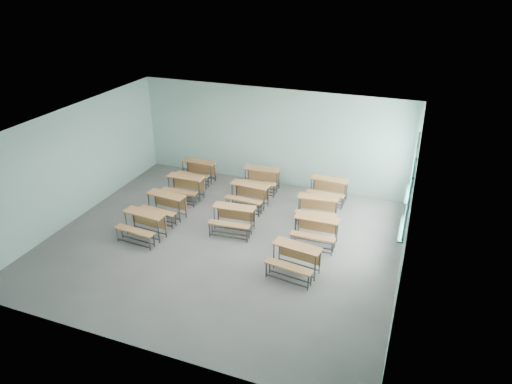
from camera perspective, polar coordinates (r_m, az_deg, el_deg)
room at (r=11.45m, az=-3.98°, el=0.57°), size 9.04×8.04×3.24m
desk_unit_r0c0 at (r=12.49m, az=-13.97°, el=-3.66°), size 1.21×0.86×0.72m
desk_unit_r0c2 at (r=10.81m, az=4.90°, el=-8.01°), size 1.24×0.92×0.72m
desk_unit_r1c0 at (r=13.32m, az=-11.35°, el=-1.36°), size 1.21×0.86×0.72m
desk_unit_r1c1 at (r=12.43m, az=-2.88°, el=-2.98°), size 1.22×0.87×0.72m
desk_unit_r1c2 at (r=11.98m, az=7.49°, el=-4.42°), size 1.16×0.79×0.72m
desk_unit_r2c0 at (r=14.33m, az=-8.94°, el=0.92°), size 1.16×0.79×0.72m
desk_unit_r2c1 at (r=13.65m, az=-0.94°, el=-0.09°), size 1.19×0.84×0.72m
desk_unit_r2c2 at (r=13.03m, az=7.68°, el=-1.71°), size 1.23×0.89×0.72m
desk_unit_r3c0 at (r=15.42m, az=-7.34°, el=2.92°), size 1.17×0.79×0.72m
desk_unit_r3c1 at (r=14.72m, az=0.68°, el=1.97°), size 1.20×0.85×0.72m
desk_unit_r3c2 at (r=14.17m, az=9.03°, el=0.62°), size 1.17×0.81×0.72m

